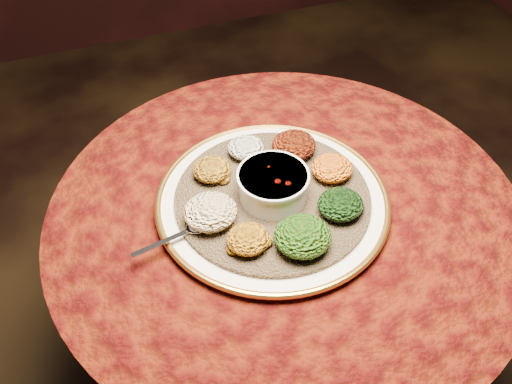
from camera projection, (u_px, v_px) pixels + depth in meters
name	position (u px, v px, depth m)	size (l,w,h in m)	color
table	(283.00, 263.00, 1.27)	(0.96, 0.96, 0.73)	black
platter	(272.00, 201.00, 1.14)	(0.55, 0.55, 0.02)	silver
injera	(272.00, 198.00, 1.13)	(0.39, 0.39, 0.01)	brown
stew_bowl	(273.00, 184.00, 1.11)	(0.14, 0.14, 0.06)	silver
spoon	(193.00, 229.00, 1.06)	(0.16, 0.05, 0.01)	silver
portion_ayib	(246.00, 147.00, 1.20)	(0.08, 0.07, 0.04)	beige
portion_kitfo	(294.00, 145.00, 1.20)	(0.09, 0.09, 0.05)	black
portion_tikil	(332.00, 168.00, 1.16)	(0.08, 0.08, 0.04)	#A87A0E
portion_gomen	(340.00, 204.00, 1.08)	(0.09, 0.08, 0.04)	black
portion_mixveg	(303.00, 236.00, 1.03)	(0.11, 0.10, 0.05)	#A2460A
portion_kik	(248.00, 239.00, 1.03)	(0.08, 0.08, 0.04)	#AB690F
portion_timatim	(210.00, 212.00, 1.07)	(0.10, 0.10, 0.05)	maroon
portion_shiro	(212.00, 169.00, 1.16)	(0.08, 0.07, 0.04)	#9E7013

